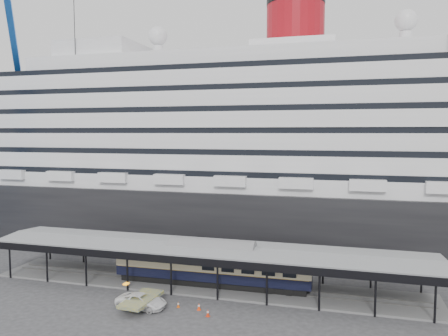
# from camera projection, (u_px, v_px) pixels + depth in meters

# --- Properties ---
(ground) EXTENTS (200.00, 200.00, 0.00)m
(ground) POSITION_uv_depth(u_px,v_px,m) (191.00, 300.00, 50.59)
(ground) COLOR #333335
(ground) RESTS_ON ground
(cruise_ship) EXTENTS (130.00, 30.00, 43.90)m
(cruise_ship) POSITION_uv_depth(u_px,v_px,m) (250.00, 138.00, 79.81)
(cruise_ship) COLOR black
(cruise_ship) RESTS_ON ground
(platform_canopy) EXTENTS (56.00, 9.18, 5.30)m
(platform_canopy) POSITION_uv_depth(u_px,v_px,m) (205.00, 268.00, 55.20)
(platform_canopy) COLOR slate
(platform_canopy) RESTS_ON ground
(port_truck) EXTENTS (5.85, 3.02, 1.58)m
(port_truck) POSITION_uv_depth(u_px,v_px,m) (141.00, 301.00, 48.34)
(port_truck) COLOR white
(port_truck) RESTS_ON ground
(pullman_carriage) EXTENTS (24.92, 3.70, 24.41)m
(pullman_carriage) POSITION_uv_depth(u_px,v_px,m) (212.00, 264.00, 54.90)
(pullman_carriage) COLOR black
(pullman_carriage) RESTS_ON ground
(traffic_cone_left) EXTENTS (0.43, 0.43, 0.66)m
(traffic_cone_left) POSITION_uv_depth(u_px,v_px,m) (178.00, 304.00, 48.51)
(traffic_cone_left) COLOR #D24F0B
(traffic_cone_left) RESTS_ON ground
(traffic_cone_mid) EXTENTS (0.52, 0.52, 0.79)m
(traffic_cone_mid) POSITION_uv_depth(u_px,v_px,m) (208.00, 313.00, 46.12)
(traffic_cone_mid) COLOR red
(traffic_cone_mid) RESTS_ON ground
(traffic_cone_right) EXTENTS (0.50, 0.50, 0.80)m
(traffic_cone_right) POSITION_uv_depth(u_px,v_px,m) (199.00, 306.00, 47.79)
(traffic_cone_right) COLOR #F93E0D
(traffic_cone_right) RESTS_ON ground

